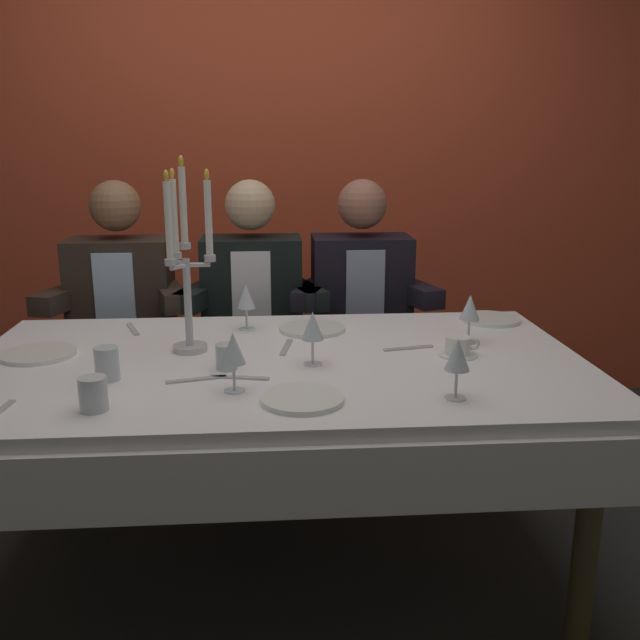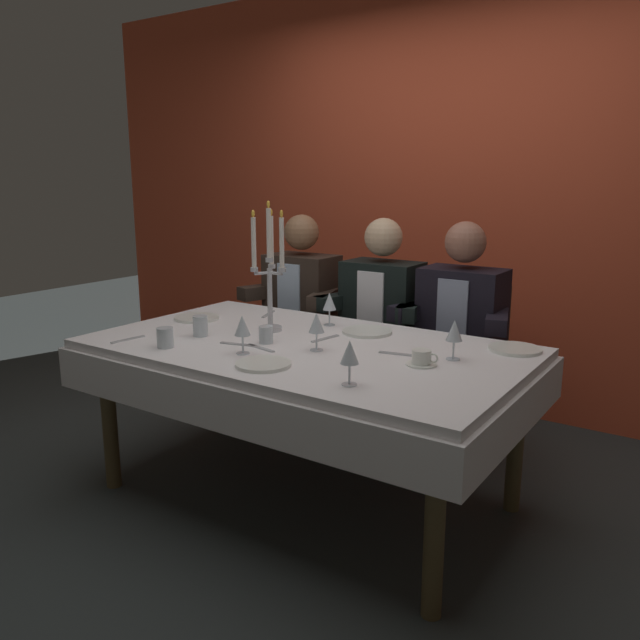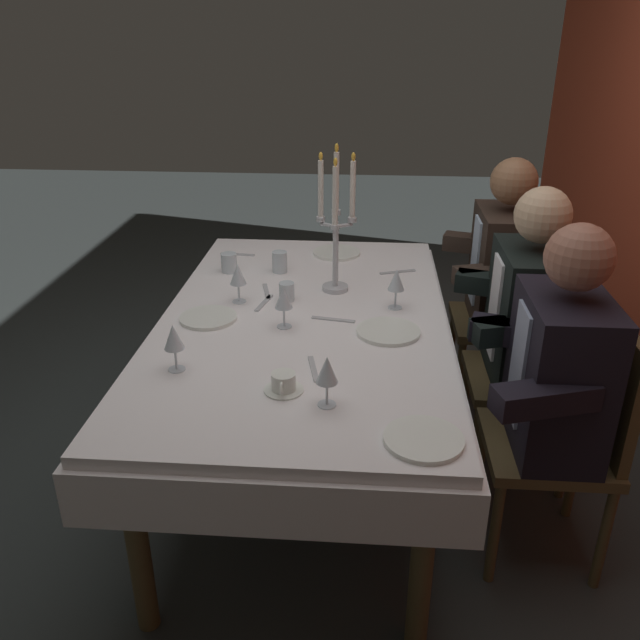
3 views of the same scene
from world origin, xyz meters
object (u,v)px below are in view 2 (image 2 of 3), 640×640
(dinner_plate_1, at_px, (197,318))
(wine_glass_0, at_px, (454,332))
(dinner_plate_3, at_px, (367,331))
(wine_glass_3, at_px, (329,303))
(seated_diner_1, at_px, (382,308))
(coffee_cup_0, at_px, (422,358))
(water_tumbler_2, at_px, (266,334))
(water_tumbler_1, at_px, (200,326))
(dinner_plate_2, at_px, (263,364))
(wine_glass_2, at_px, (316,324))
(wine_glass_1, at_px, (350,354))
(seated_diner_2, at_px, (462,319))
(water_tumbler_0, at_px, (165,338))
(seated_diner_0, at_px, (303,298))
(dinner_plate_0, at_px, (515,349))
(dining_table, at_px, (305,369))
(candelabra, at_px, (269,273))
(wine_glass_4, at_px, (242,327))

(dinner_plate_1, xyz_separation_m, wine_glass_0, (1.39, 0.04, 0.11))
(dinner_plate_3, relative_size, wine_glass_3, 1.44)
(seated_diner_1, bearing_deg, coffee_cup_0, -53.42)
(dinner_plate_3, bearing_deg, seated_diner_1, 111.78)
(dinner_plate_3, height_order, water_tumbler_2, water_tumbler_2)
(water_tumbler_1, height_order, coffee_cup_0, water_tumbler_1)
(water_tumbler_1, distance_m, seated_diner_1, 1.11)
(dinner_plate_2, distance_m, wine_glass_3, 0.75)
(dinner_plate_1, relative_size, wine_glass_2, 1.41)
(wine_glass_1, distance_m, water_tumbler_2, 0.68)
(wine_glass_0, xyz_separation_m, seated_diner_2, (-0.26, 0.75, -0.12))
(wine_glass_1, relative_size, water_tumbler_0, 1.88)
(dinner_plate_1, bearing_deg, wine_glass_0, 1.85)
(wine_glass_0, relative_size, seated_diner_0, 0.13)
(dinner_plate_0, relative_size, wine_glass_0, 1.35)
(water_tumbler_1, bearing_deg, dining_table, 18.06)
(dinner_plate_2, distance_m, wine_glass_1, 0.42)
(dinner_plate_3, xyz_separation_m, wine_glass_0, (0.51, -0.19, 0.11))
(candelabra, bearing_deg, seated_diner_0, 115.36)
(seated_diner_0, bearing_deg, wine_glass_4, -65.57)
(wine_glass_3, distance_m, water_tumbler_1, 0.64)
(wine_glass_2, bearing_deg, water_tumbler_1, -170.86)
(wine_glass_2, height_order, coffee_cup_0, wine_glass_2)
(wine_glass_1, xyz_separation_m, water_tumbler_0, (-0.92, -0.01, -0.07))
(dining_table, height_order, wine_glass_4, wine_glass_4)
(dinner_plate_3, bearing_deg, wine_glass_3, 172.44)
(coffee_cup_0, height_order, seated_diner_1, seated_diner_1)
(seated_diner_0, bearing_deg, dining_table, -53.84)
(wine_glass_4, distance_m, water_tumbler_1, 0.39)
(dining_table, bearing_deg, wine_glass_4, -113.44)
(dinner_plate_0, relative_size, wine_glass_2, 1.35)
(seated_diner_2, bearing_deg, wine_glass_4, -113.13)
(candelabra, distance_m, dinner_plate_3, 0.54)
(seated_diner_2, bearing_deg, dinner_plate_0, -48.13)
(water_tumbler_0, distance_m, coffee_cup_0, 1.10)
(wine_glass_1, bearing_deg, wine_glass_4, 170.42)
(seated_diner_0, bearing_deg, seated_diner_2, 0.00)
(wine_glass_1, bearing_deg, seated_diner_1, 113.78)
(dining_table, height_order, seated_diner_1, seated_diner_1)
(dinner_plate_3, height_order, seated_diner_1, seated_diner_1)
(dinner_plate_1, bearing_deg, dinner_plate_2, -29.18)
(dinner_plate_3, xyz_separation_m, coffee_cup_0, (0.44, -0.33, 0.02))
(seated_diner_2, bearing_deg, wine_glass_1, -86.20)
(water_tumbler_0, height_order, seated_diner_0, seated_diner_0)
(dinner_plate_3, relative_size, coffee_cup_0, 1.78)
(dinner_plate_2, height_order, water_tumbler_2, water_tumbler_2)
(wine_glass_2, relative_size, seated_diner_2, 0.13)
(dining_table, relative_size, dinner_plate_2, 8.84)
(dinner_plate_1, xyz_separation_m, wine_glass_4, (0.63, -0.36, 0.11))
(dinner_plate_0, distance_m, wine_glass_0, 0.34)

